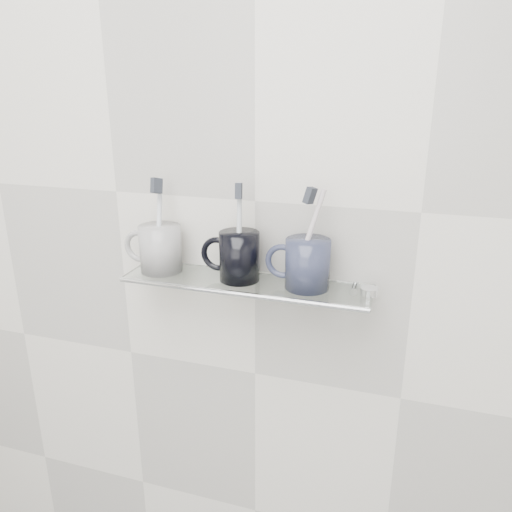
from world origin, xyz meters
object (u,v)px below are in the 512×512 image
at_px(mug_left, 161,248).
at_px(mug_center, 239,256).
at_px(mug_right, 308,264).
at_px(shelf_glass, 246,283).

xyz_separation_m(mug_left, mug_center, (0.17, 0.00, 0.00)).
bearing_deg(mug_center, mug_right, -5.67).
bearing_deg(shelf_glass, mug_center, 160.99).
bearing_deg(mug_left, mug_right, -24.38).
distance_m(shelf_glass, mug_right, 0.13).
relative_size(shelf_glass, mug_left, 5.13).
bearing_deg(mug_center, shelf_glass, -24.67).
relative_size(mug_center, mug_right, 1.02).
xyz_separation_m(shelf_glass, mug_left, (-0.19, 0.00, 0.05)).
relative_size(shelf_glass, mug_right, 5.16).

